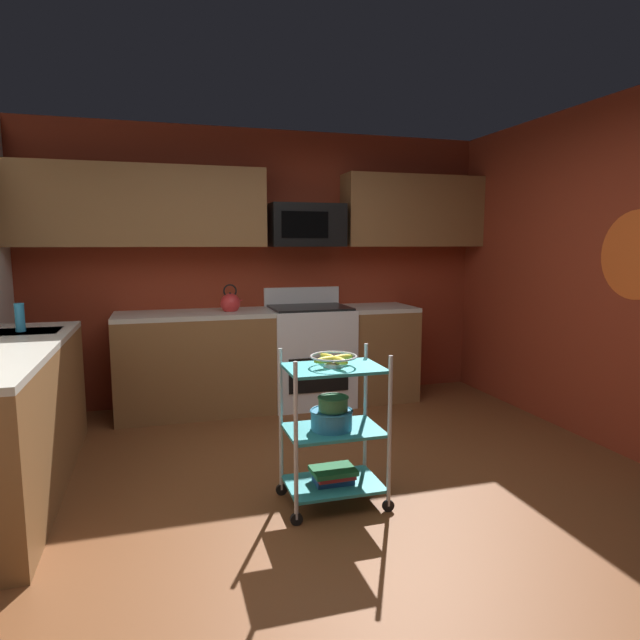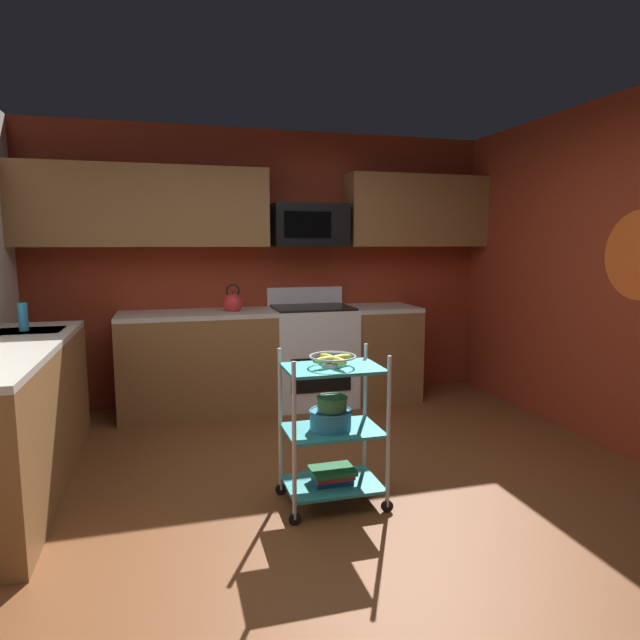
% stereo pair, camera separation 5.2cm
% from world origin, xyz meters
% --- Properties ---
extents(floor, '(4.40, 4.80, 0.04)m').
position_xyz_m(floor, '(0.00, 0.00, -0.02)').
color(floor, brown).
rests_on(floor, ground).
extents(wall_back, '(4.52, 0.06, 2.60)m').
position_xyz_m(wall_back, '(0.00, 2.43, 1.30)').
color(wall_back, maroon).
rests_on(wall_back, ground).
extents(wall_flower_decal, '(0.00, 0.63, 0.63)m').
position_xyz_m(wall_flower_decal, '(2.20, 0.18, 1.45)').
color(wall_flower_decal, '#E5591E').
extents(counter_run, '(3.60, 2.71, 0.92)m').
position_xyz_m(counter_run, '(-0.83, 1.52, 0.46)').
color(counter_run, brown).
rests_on(counter_run, ground).
extents(oven_range, '(0.76, 0.65, 1.10)m').
position_xyz_m(oven_range, '(0.37, 2.10, 0.48)').
color(oven_range, white).
rests_on(oven_range, ground).
extents(upper_cabinets, '(4.40, 0.33, 0.70)m').
position_xyz_m(upper_cabinets, '(-0.08, 2.23, 1.85)').
color(upper_cabinets, brown).
extents(microwave, '(0.70, 0.39, 0.40)m').
position_xyz_m(microwave, '(0.37, 2.21, 1.70)').
color(microwave, black).
extents(rolling_cart, '(0.61, 0.40, 0.91)m').
position_xyz_m(rolling_cart, '(-0.05, 0.06, 0.45)').
color(rolling_cart, silver).
rests_on(rolling_cart, ground).
extents(fruit_bowl, '(0.27, 0.27, 0.07)m').
position_xyz_m(fruit_bowl, '(-0.05, 0.06, 0.88)').
color(fruit_bowl, silver).
rests_on(fruit_bowl, rolling_cart).
extents(mixing_bowl_large, '(0.25, 0.25, 0.11)m').
position_xyz_m(mixing_bowl_large, '(-0.06, 0.06, 0.52)').
color(mixing_bowl_large, '#338CBF').
rests_on(mixing_bowl_large, rolling_cart).
extents(mixing_bowl_small, '(0.18, 0.18, 0.08)m').
position_xyz_m(mixing_bowl_small, '(-0.05, 0.05, 0.62)').
color(mixing_bowl_small, '#387F4C').
rests_on(mixing_bowl_small, rolling_cart).
extents(book_stack, '(0.26, 0.20, 0.09)m').
position_xyz_m(book_stack, '(-0.05, 0.06, 0.18)').
color(book_stack, '#1E4C8C').
rests_on(book_stack, rolling_cart).
extents(kettle, '(0.21, 0.18, 0.26)m').
position_xyz_m(kettle, '(-0.38, 2.10, 1.00)').
color(kettle, red).
rests_on(kettle, counter_run).
extents(dish_soap_bottle, '(0.06, 0.06, 0.20)m').
position_xyz_m(dish_soap_bottle, '(-1.93, 1.34, 1.02)').
color(dish_soap_bottle, '#2D8CBF').
rests_on(dish_soap_bottle, counter_run).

